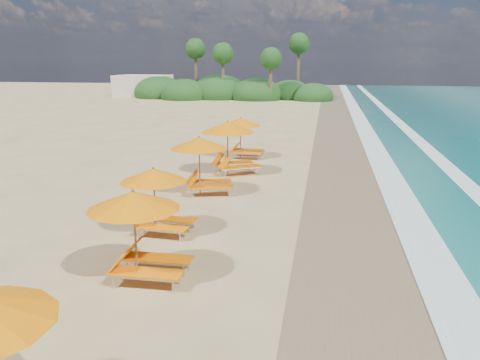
{
  "coord_description": "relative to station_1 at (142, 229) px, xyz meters",
  "views": [
    {
      "loc": [
        2.66,
        -14.86,
        5.06
      ],
      "look_at": [
        0.0,
        0.0,
        1.2
      ],
      "focal_mm": 35.82,
      "sensor_mm": 36.0,
      "label": 1
    }
  ],
  "objects": [
    {
      "name": "ground",
      "position": [
        1.41,
        5.01,
        -1.22
      ],
      "size": [
        160.0,
        160.0,
        0.0
      ],
      "primitive_type": "plane",
      "color": "tan",
      "rests_on": "ground"
    },
    {
      "name": "wet_sand",
      "position": [
        5.41,
        5.01,
        -1.22
      ],
      "size": [
        4.0,
        160.0,
        0.01
      ],
      "primitive_type": "cube",
      "color": "olive",
      "rests_on": "ground"
    },
    {
      "name": "surf_foam",
      "position": [
        8.11,
        5.01,
        -1.2
      ],
      "size": [
        4.0,
        160.0,
        0.01
      ],
      "color": "white",
      "rests_on": "ground"
    },
    {
      "name": "station_1",
      "position": [
        0.0,
        0.0,
        0.0
      ],
      "size": [
        2.36,
        2.18,
        2.18
      ],
      "rotation": [
        0.0,
        0.0,
        0.01
      ],
      "color": "olive",
      "rests_on": "ground"
    },
    {
      "name": "station_2",
      "position": [
        -0.63,
        2.98,
        -0.1
      ],
      "size": [
        2.25,
        2.1,
        2.01
      ],
      "rotation": [
        0.0,
        0.0,
        -0.06
      ],
      "color": "olive",
      "rests_on": "ground"
    },
    {
      "name": "station_3",
      "position": [
        -0.42,
        7.41,
        0.03
      ],
      "size": [
        2.79,
        2.71,
        2.23
      ],
      "rotation": [
        0.0,
        0.0,
        0.27
      ],
      "color": "olive",
      "rests_on": "ground"
    },
    {
      "name": "station_4",
      "position": [
        -0.01,
        10.79,
        0.12
      ],
      "size": [
        3.23,
        3.23,
        2.4
      ],
      "rotation": [
        0.0,
        0.0,
        0.52
      ],
      "color": "olive",
      "rests_on": "ground"
    },
    {
      "name": "station_5",
      "position": [
        -0.08,
        14.38,
        -0.03
      ],
      "size": [
        2.33,
        2.15,
        2.13
      ],
      "rotation": [
        0.0,
        0.0,
        -0.03
      ],
      "color": "olive",
      "rests_on": "ground"
    },
    {
      "name": "treeline",
      "position": [
        -8.53,
        50.52,
        -0.23
      ],
      "size": [
        25.8,
        8.8,
        9.74
      ],
      "color": "#163D14",
      "rests_on": "ground"
    },
    {
      "name": "beach_building",
      "position": [
        -20.59,
        53.01,
        0.18
      ],
      "size": [
        7.0,
        5.0,
        2.8
      ],
      "primitive_type": "cube",
      "color": "beige",
      "rests_on": "ground"
    }
  ]
}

